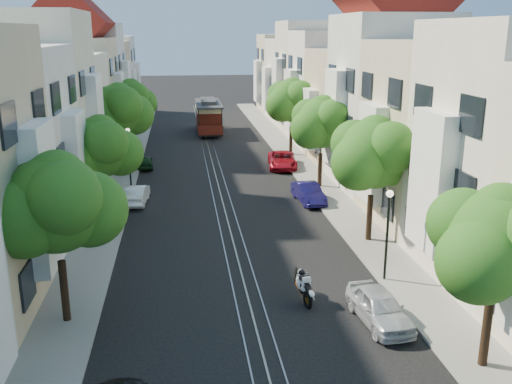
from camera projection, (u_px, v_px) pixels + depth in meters
name	position (u px, v px, depth m)	size (l,w,h in m)	color
ground	(213.00, 165.00, 47.83)	(200.00, 200.00, 0.00)	black
sidewalk_east	(298.00, 162.00, 48.73)	(2.50, 80.00, 0.12)	gray
sidewalk_west	(125.00, 167.00, 46.89)	(2.50, 80.00, 0.12)	gray
rail_left	(206.00, 165.00, 47.75)	(0.06, 80.00, 0.02)	gray
rail_slot	(213.00, 165.00, 47.82)	(0.06, 80.00, 0.02)	gray
rail_right	(220.00, 165.00, 47.89)	(0.06, 80.00, 0.02)	gray
lane_line	(213.00, 165.00, 47.83)	(0.08, 80.00, 0.01)	tan
townhouses_east	(353.00, 101.00, 47.83)	(7.75, 72.00, 12.00)	beige
townhouses_west	(61.00, 107.00, 44.85)	(7.75, 72.00, 11.76)	silver
tree_e_a	(499.00, 245.00, 17.96)	(4.72, 3.87, 6.27)	black
tree_e_b	(374.00, 155.00, 29.31)	(4.93, 4.08, 6.68)	black
tree_e_c	(322.00, 124.00, 39.84)	(4.84, 3.99, 6.52)	black
tree_e_d	(292.00, 101.00, 50.25)	(5.01, 4.16, 6.85)	black
tree_w_a	(58.00, 206.00, 20.81)	(4.93, 4.08, 6.68)	black
tree_w_b	(100.00, 150.00, 32.35)	(4.72, 3.87, 6.27)	black
tree_w_c	(119.00, 111.00, 42.65)	(5.13, 4.28, 7.09)	black
tree_w_d	(131.00, 100.00, 53.27)	(4.84, 3.99, 6.52)	black
lamp_east	(388.00, 222.00, 24.96)	(0.32, 0.32, 4.16)	black
lamp_west	(129.00, 148.00, 40.53)	(0.32, 0.32, 4.16)	black
sportbike_rider	(303.00, 284.00, 23.67)	(0.63, 2.10, 1.45)	black
cable_car	(208.00, 115.00, 62.54)	(2.75, 8.74, 3.36)	black
parked_car_e_near	(379.00, 307.00, 21.94)	(1.55, 3.84, 1.31)	#B2B8BF
parked_car_e_mid	(309.00, 193.00, 37.39)	(1.35, 3.87, 1.27)	#110D45
parked_car_e_far	(282.00, 160.00, 46.76)	(2.20, 4.78, 1.33)	maroon
parked_car_w_mid	(136.00, 194.00, 37.17)	(1.31, 3.75, 1.24)	white
parked_car_w_far	(145.00, 162.00, 46.63)	(1.26, 3.12, 1.06)	black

